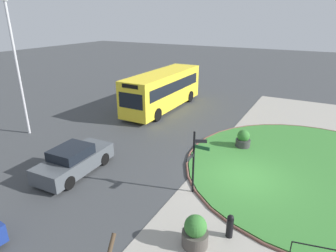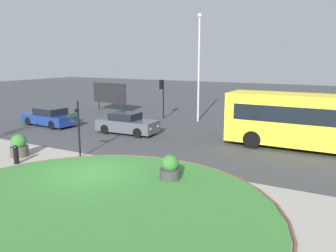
% 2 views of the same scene
% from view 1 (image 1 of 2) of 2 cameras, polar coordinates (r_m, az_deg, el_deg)
% --- Properties ---
extents(ground, '(120.00, 120.00, 0.00)m').
position_cam_1_polar(ground, '(14.54, 14.86, -10.07)').
color(ground, '#3D3F42').
extents(sidewalk_paving, '(32.00, 8.36, 0.02)m').
position_cam_1_polar(sidewalk_paving, '(14.34, 22.02, -11.44)').
color(sidewalk_paving, '#9E998E').
rests_on(sidewalk_paving, ground).
extents(grass_island, '(12.76, 12.76, 0.10)m').
position_cam_1_polar(grass_island, '(16.41, 27.19, -7.89)').
color(grass_island, '#387A33').
rests_on(grass_island, ground).
extents(grass_kerb_ring, '(13.07, 13.07, 0.11)m').
position_cam_1_polar(grass_kerb_ring, '(16.40, 27.20, -7.87)').
color(grass_kerb_ring, brown).
rests_on(grass_kerb_ring, ground).
extents(signpost_directional, '(0.88, 0.75, 2.92)m').
position_cam_1_polar(signpost_directional, '(12.29, 5.31, -6.53)').
color(signpost_directional, black).
rests_on(signpost_directional, ground).
extents(bollard_foreground, '(0.25, 0.25, 0.93)m').
position_cam_1_polar(bollard_foreground, '(10.85, 12.20, -18.82)').
color(bollard_foreground, black).
rests_on(bollard_foreground, ground).
extents(bus_yellow, '(9.19, 2.55, 3.06)m').
position_cam_1_polar(bus_yellow, '(23.92, -0.99, 7.29)').
color(bus_yellow, yellow).
rests_on(bus_yellow, ground).
extents(car_far_lane, '(4.21, 1.90, 1.42)m').
position_cam_1_polar(car_far_lane, '(14.99, -18.14, -6.56)').
color(car_far_lane, '#474C51').
rests_on(car_far_lane, ground).
extents(lamppost_tall, '(0.32, 0.32, 8.37)m').
position_cam_1_polar(lamppost_tall, '(20.26, -27.81, 10.56)').
color(lamppost_tall, '#B7B7BC').
rests_on(lamppost_tall, ground).
extents(planter_near_signpost, '(0.90, 0.90, 1.18)m').
position_cam_1_polar(planter_near_signpost, '(10.33, 5.43, -20.31)').
color(planter_near_signpost, '#47423D').
rests_on(planter_near_signpost, ground).
extents(planter_kerbside, '(0.85, 0.85, 1.12)m').
position_cam_1_polar(planter_kerbside, '(17.49, 14.71, -2.67)').
color(planter_kerbside, '#383838').
rests_on(planter_kerbside, ground).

